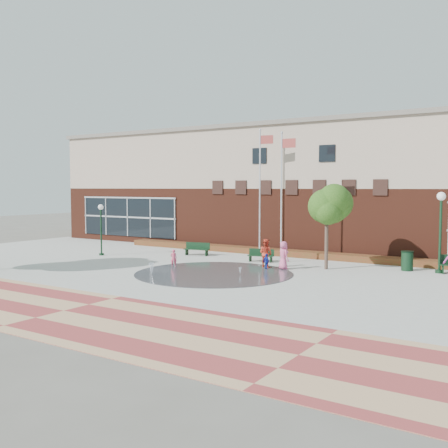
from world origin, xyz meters
The scene contains 20 objects.
ground centered at (0.00, 0.00, 0.00)m, with size 120.00×120.00×0.00m, color #666056.
plaza_concrete centered at (0.00, 4.00, 0.00)m, with size 46.00×18.00×0.01m, color #A8A8A0.
paver_band centered at (0.00, -7.00, 0.00)m, with size 46.00×6.00×0.01m, color #9C3737.
splash_pad centered at (0.00, 3.00, 0.00)m, with size 8.40×8.40×0.01m, color #383A3D.
library_building centered at (0.00, 17.48, 4.64)m, with size 44.40×10.40×9.20m.
flower_bed centered at (0.00, 11.60, 0.00)m, with size 26.00×1.20×0.40m, color maroon.
flagpole_left centered at (-1.58, 10.98, 4.73)m, with size 0.99×0.23×8.49m.
flagpole_right centered at (1.12, 8.78, 4.45)m, with size 0.98×0.16×7.97m.
lamp_left centered at (-10.58, 5.15, 2.15)m, with size 0.37×0.37×3.45m.
lamp_right centered at (10.04, 9.66, 2.70)m, with size 0.46×0.46×4.35m.
bench_left centered at (-5.13, 8.58, 0.28)m, with size 1.80×0.85×0.87m.
bench_mid centered at (-0.03, 8.22, 0.26)m, with size 1.65×0.74×0.80m.
trash_can centered at (8.39, 9.56, 0.56)m, with size 0.67×0.67×1.10m.
tree_mid centered at (4.46, 7.63, 3.48)m, with size 2.83×2.83×4.78m.
water_jet_a centered at (-2.44, 0.81, 0.00)m, with size 0.32×0.32×0.62m, color white.
water_jet_b centered at (1.42, 3.34, 0.00)m, with size 0.17×0.17×0.38m, color white.
child_splash centered at (-3.32, 3.77, 0.51)m, with size 0.37×0.24×1.02m, color #EE4C6E.
adult_red centered at (1.31, 6.38, 0.83)m, with size 0.80×0.63×1.65m, color red.
adult_pink centered at (2.45, 6.34, 0.79)m, with size 0.77×0.50×1.58m, color #E55E8E.
child_blue centered at (1.68, 5.77, 0.45)m, with size 0.52×0.22×0.90m, color #1A31B0.
Camera 1 is at (15.36, -19.87, 4.59)m, focal length 42.00 mm.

